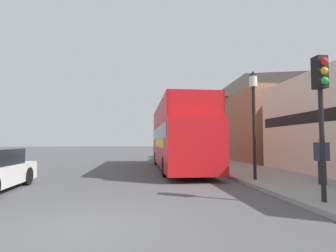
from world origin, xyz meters
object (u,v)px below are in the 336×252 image
at_px(tour_bus, 178,141).
at_px(traffic_signal, 321,94).
at_px(lamp_post_nearest, 254,104).
at_px(pedestrian_second, 322,155).
at_px(lamp_post_second, 203,121).
at_px(parked_car_ahead_of_bus, 172,153).

xyz_separation_m(tour_bus, traffic_signal, (2.28, -9.64, 1.16)).
xyz_separation_m(traffic_signal, lamp_post_nearest, (0.03, 4.04, 0.35)).
bearing_deg(pedestrian_second, tour_bus, 120.64).
distance_m(pedestrian_second, lamp_post_second, 9.59).
height_order(parked_car_ahead_of_bus, traffic_signal, traffic_signal).
distance_m(parked_car_ahead_of_bus, lamp_post_nearest, 13.60).
relative_size(traffic_signal, lamp_post_second, 0.87).
height_order(parked_car_ahead_of_bus, lamp_post_nearest, lamp_post_nearest).
xyz_separation_m(traffic_signal, lamp_post_second, (-0.14, 11.75, 0.26)).
height_order(pedestrian_second, traffic_signal, traffic_signal).
xyz_separation_m(parked_car_ahead_of_bus, lamp_post_nearest, (1.72, -13.24, 2.60)).
relative_size(tour_bus, traffic_signal, 2.96).
bearing_deg(parked_car_ahead_of_bus, traffic_signal, -83.91).
height_order(traffic_signal, lamp_post_nearest, lamp_post_nearest).
relative_size(parked_car_ahead_of_bus, lamp_post_nearest, 0.98).
relative_size(tour_bus, pedestrian_second, 6.41).
bearing_deg(lamp_post_second, traffic_signal, -89.32).
relative_size(parked_car_ahead_of_bus, pedestrian_second, 2.51).
distance_m(parked_car_ahead_of_bus, traffic_signal, 17.51).
bearing_deg(tour_bus, lamp_post_second, 45.12).
xyz_separation_m(parked_car_ahead_of_bus, pedestrian_second, (3.59, -14.69, 0.54)).
xyz_separation_m(parked_car_ahead_of_bus, traffic_signal, (1.69, -17.28, 2.25)).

